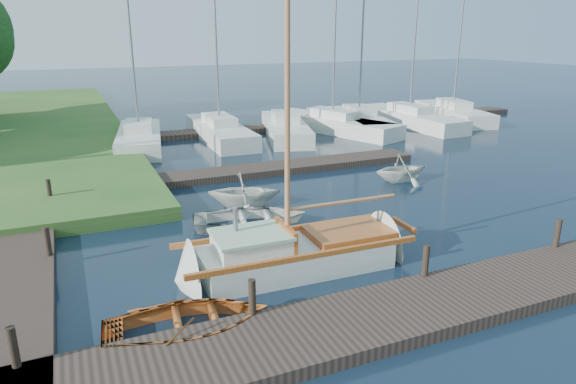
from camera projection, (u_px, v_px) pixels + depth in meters
name	position (u px, v px, depth m)	size (l,w,h in m)	color
ground	(288.00, 227.00, 16.54)	(160.00, 160.00, 0.00)	black
near_dock	(397.00, 313.00, 11.25)	(18.00, 2.20, 0.30)	#2C221B
left_dock	(14.00, 239.00, 15.20)	(2.20, 18.00, 0.30)	#2C221B
far_dock	(271.00, 169.00, 22.94)	(14.00, 1.60, 0.30)	#2C221B
pontoon	(330.00, 123.00, 34.29)	(30.00, 1.60, 0.30)	#2C221B
mooring_post_0	(13.00, 347.00, 9.11)	(0.16, 0.16, 0.80)	black
mooring_post_1	(252.00, 297.00, 10.82)	(0.16, 0.16, 0.80)	black
mooring_post_2	(426.00, 261.00, 12.53)	(0.16, 0.16, 0.80)	black
mooring_post_3	(558.00, 233.00, 14.24)	(0.16, 0.16, 0.80)	black
mooring_post_4	(48.00, 241.00, 13.67)	(0.16, 0.16, 0.80)	black
mooring_post_5	(49.00, 190.00, 18.04)	(0.16, 0.16, 0.80)	black
sailboat	(300.00, 255.00, 13.67)	(7.20, 2.15, 9.83)	beige
dinghy	(188.00, 317.00, 10.68)	(2.47, 3.45, 0.71)	maroon
tender_a	(250.00, 215.00, 16.53)	(2.60, 3.64, 0.75)	beige
tender_b	(244.00, 189.00, 18.32)	(2.20, 2.55, 1.35)	beige
tender_d	(402.00, 166.00, 21.47)	(2.06, 2.39, 1.26)	beige
marina_boat_0	(139.00, 137.00, 27.80)	(3.43, 7.86, 9.97)	beige
marina_boat_1	(220.00, 130.00, 29.76)	(2.39, 8.65, 9.77)	beige
marina_boat_2	(285.00, 127.00, 30.73)	(4.49, 8.68, 10.75)	beige
marina_boat_3	(333.00, 122.00, 32.02)	(5.31, 9.56, 12.90)	beige
marina_boat_4	(359.00, 119.00, 33.26)	(3.74, 8.11, 9.90)	beige
marina_boat_5	(409.00, 117.00, 34.10)	(2.63, 9.15, 12.32)	beige
marina_boat_6	(453.00, 112.00, 36.33)	(4.09, 8.56, 10.68)	beige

